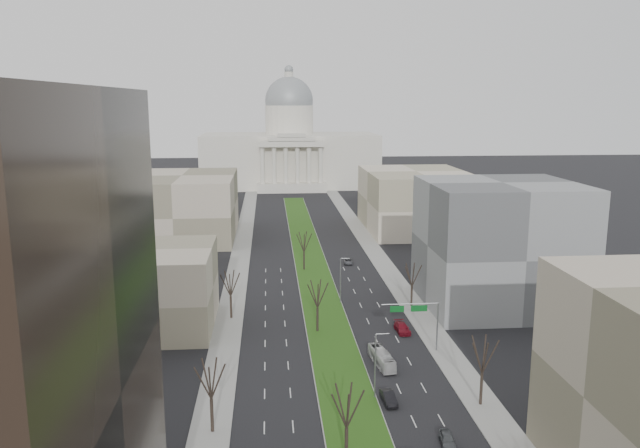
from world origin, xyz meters
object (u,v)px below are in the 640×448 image
car_grey_far (348,261)px  car_black (389,398)px  car_red (402,328)px  box_van (382,358)px  car_grey_near (447,439)px

car_grey_far → car_black: bearing=-87.1°
car_red → car_grey_far: bearing=91.4°
car_black → car_grey_far: car_black is taller
car_red → box_van: size_ratio=0.63×
car_black → car_red: car_red is taller
car_grey_near → car_black: car_black is taller
car_black → box_van: 11.96m
car_grey_far → box_van: bearing=-86.6°
car_black → box_van: box_van is taller
car_grey_far → box_van: box_van is taller
car_grey_near → car_red: 35.78m
car_grey_near → box_van: size_ratio=0.48×
car_black → car_red: bearing=70.4°
box_van → car_grey_near: bearing=-88.6°
car_red → car_grey_far: car_red is taller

